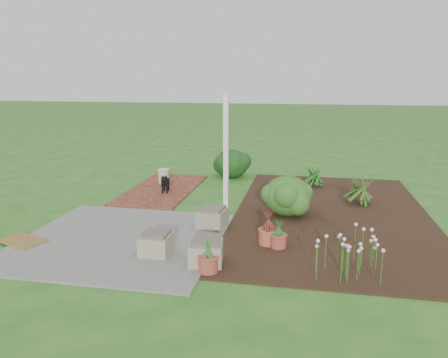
% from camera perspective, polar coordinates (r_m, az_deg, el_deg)
% --- Properties ---
extents(ground, '(80.00, 80.00, 0.00)m').
position_cam_1_polar(ground, '(9.25, -1.70, -4.73)').
color(ground, '#29621F').
rests_on(ground, ground).
extents(concrete_patio, '(3.50, 3.50, 0.04)m').
position_cam_1_polar(concrete_patio, '(8.06, -13.28, -7.70)').
color(concrete_patio, '#595957').
rests_on(concrete_patio, ground).
extents(brick_path, '(1.60, 3.50, 0.04)m').
position_cam_1_polar(brick_path, '(11.32, -8.16, -1.41)').
color(brick_path, brown).
rests_on(brick_path, ground).
extents(garden_bed, '(4.00, 7.00, 0.03)m').
position_cam_1_polar(garden_bed, '(9.53, 13.86, -4.48)').
color(garden_bed, black).
rests_on(garden_bed, ground).
extents(veranda_post, '(0.10, 0.10, 2.50)m').
position_cam_1_polar(veranda_post, '(8.99, 0.26, 2.96)').
color(veranda_post, white).
rests_on(veranda_post, ground).
extents(stone_trough_near, '(0.56, 0.56, 0.33)m').
position_cam_1_polar(stone_trough_near, '(6.80, -2.37, -9.62)').
color(stone_trough_near, slate).
rests_on(stone_trough_near, concrete_patio).
extents(stone_trough_mid, '(0.48, 0.48, 0.32)m').
position_cam_1_polar(stone_trough_mid, '(7.23, -8.85, -8.46)').
color(stone_trough_mid, gray).
rests_on(stone_trough_mid, concrete_patio).
extents(stone_trough_far, '(0.57, 0.57, 0.33)m').
position_cam_1_polar(stone_trough_far, '(8.39, -1.52, -5.15)').
color(stone_trough_far, gray).
rests_on(stone_trough_far, concrete_patio).
extents(coir_doormat, '(0.92, 0.76, 0.02)m').
position_cam_1_polar(coir_doormat, '(8.48, -24.81, -7.33)').
color(coir_doormat, brown).
rests_on(coir_doormat, concrete_patio).
extents(black_dog, '(0.20, 0.51, 0.44)m').
position_cam_1_polar(black_dog, '(10.92, -7.71, -0.39)').
color(black_dog, black).
rests_on(black_dog, brick_path).
extents(cream_ceramic_urn, '(0.34, 0.34, 0.37)m').
position_cam_1_polar(cream_ceramic_urn, '(11.90, -7.90, 0.34)').
color(cream_ceramic_urn, beige).
rests_on(cream_ceramic_urn, brick_path).
extents(evergreen_shrub, '(1.01, 1.01, 0.84)m').
position_cam_1_polar(evergreen_shrub, '(9.19, 8.27, -2.06)').
color(evergreen_shrub, '#1C440E').
rests_on(evergreen_shrub, garden_bed).
extents(agapanthus_clump_back, '(0.96, 0.96, 0.80)m').
position_cam_1_polar(agapanthus_clump_back, '(10.31, 17.32, -0.98)').
color(agapanthus_clump_back, '#153E10').
rests_on(agapanthus_clump_back, garden_bed).
extents(agapanthus_clump_front, '(0.89, 0.89, 0.68)m').
position_cam_1_polar(agapanthus_clump_front, '(11.69, 11.64, 0.69)').
color(agapanthus_clump_front, '#113915').
rests_on(agapanthus_clump_front, garden_bed).
extents(pink_flower_patch, '(1.22, 1.22, 0.64)m').
position_cam_1_polar(pink_flower_patch, '(6.70, 15.86, -9.21)').
color(pink_flower_patch, '#113D0F').
rests_on(pink_flower_patch, garden_bed).
extents(terracotta_pot_bronze, '(0.37, 0.37, 0.26)m').
position_cam_1_polar(terracotta_pot_bronze, '(7.62, 5.77, -7.49)').
color(terracotta_pot_bronze, '#A45237').
rests_on(terracotta_pot_bronze, garden_bed).
extents(terracotta_pot_small_left, '(0.36, 0.36, 0.23)m').
position_cam_1_polar(terracotta_pot_small_left, '(7.51, 7.09, -8.01)').
color(terracotta_pot_small_left, '#994133').
rests_on(terracotta_pot_small_left, garden_bed).
extents(terracotta_pot_small_right, '(0.32, 0.32, 0.24)m').
position_cam_1_polar(terracotta_pot_small_right, '(6.57, -2.07, -11.02)').
color(terracotta_pot_small_right, brown).
rests_on(terracotta_pot_small_right, garden_bed).
extents(purple_flowering_bush, '(1.25, 1.25, 0.84)m').
position_cam_1_polar(purple_flowering_bush, '(12.64, 0.98, 2.11)').
color(purple_flowering_bush, black).
rests_on(purple_flowering_bush, ground).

